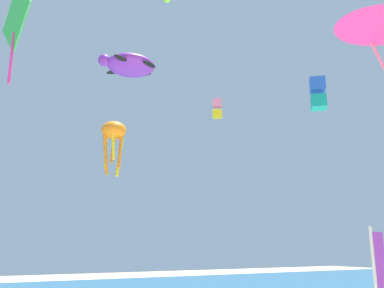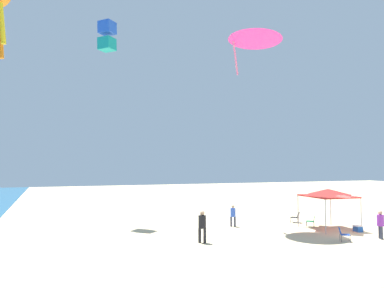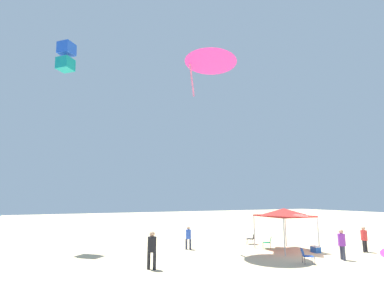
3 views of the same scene
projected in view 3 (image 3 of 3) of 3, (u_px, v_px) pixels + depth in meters
The scene contains 12 objects.
ground at pixel (325, 257), 18.73m from camera, with size 120.00×120.00×0.10m, color beige.
canopy_tent at pixel (284, 213), 21.12m from camera, with size 3.44×3.05×2.83m.
folding_chair_left_of_tent at pixel (268, 241), 21.62m from camera, with size 0.80×0.81×0.82m.
folding_chair_right_of_tent at pixel (306, 255), 16.56m from camera, with size 0.77×0.80×0.82m.
folding_chair_facing_ocean at pixel (252, 238), 23.50m from camera, with size 0.81×0.80×0.82m.
cooler_box at pixel (316, 249), 19.93m from camera, with size 0.68×0.51×0.40m.
person_far_stroller at pixel (364, 237), 20.18m from camera, with size 0.39×0.44×1.65m.
person_by_tent at pixel (188, 236), 21.25m from camera, with size 0.37×0.41×1.57m.
person_kite_handler at pixel (152, 247), 15.35m from camera, with size 0.44×0.44×1.87m.
person_watching_sky at pixel (342, 242), 17.63m from camera, with size 0.43×0.41×1.73m.
kite_box_blue at pixel (66, 57), 24.34m from camera, with size 1.56×1.56×2.33m.
kite_delta_magenta at pixel (211, 58), 22.81m from camera, with size 5.54×5.55×3.25m.
Camera 3 is at (-14.04, 16.04, 3.56)m, focal length 28.32 mm.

